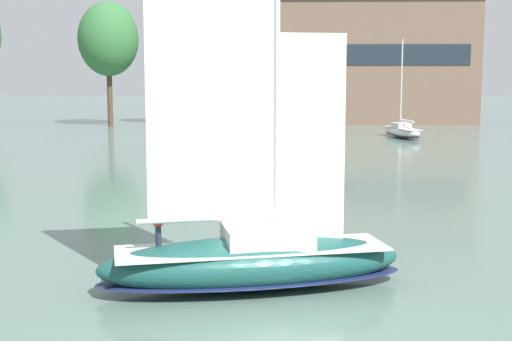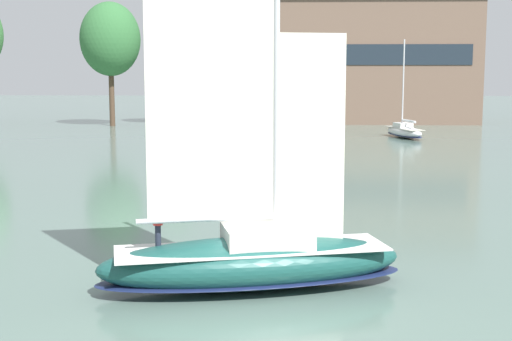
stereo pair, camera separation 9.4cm
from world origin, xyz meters
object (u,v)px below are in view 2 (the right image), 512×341
Objects in this scene: tree_shore_center at (171,54)px; sailboat_main at (252,256)px; sailboat_moored_near_marina at (404,131)px; sailboat_moored_mid_channel at (239,176)px; tree_shore_right at (110,39)px.

sailboat_main reaches higher than tree_shore_center.
tree_shore_center is 0.97× the size of sailboat_main.
sailboat_moored_mid_channel is at bearing -115.02° from sailboat_moored_near_marina.
sailboat_moored_near_marina is at bearing -22.94° from tree_shore_right.
sailboat_moored_near_marina is (14.31, 57.56, -0.40)m from sailboat_main.
sailboat_moored_mid_channel is (-2.06, 22.48, -0.54)m from sailboat_main.
sailboat_main is 59.31m from sailboat_moored_near_marina.
sailboat_main reaches higher than sailboat_moored_mid_channel.
sailboat_main is (15.55, -77.81, -8.82)m from tree_shore_center.
tree_shore_right reaches higher than tree_shore_center.
sailboat_main is at bearing -72.49° from tree_shore_right.
tree_shore_center is at bearing 103.70° from sailboat_moored_mid_channel.
sailboat_main reaches higher than sailboat_moored_near_marina.
sailboat_main is 22.58m from sailboat_moored_mid_channel.
tree_shore_center is at bearing 29.97° from tree_shore_right.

